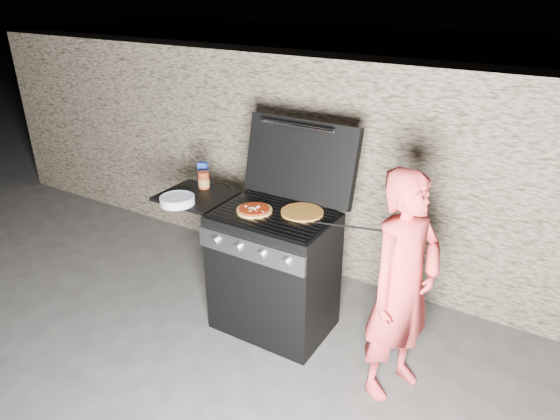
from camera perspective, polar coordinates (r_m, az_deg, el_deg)
The scene contains 10 objects.
ground at distance 3.81m, azimuth -0.66°, elevation -12.91°, with size 50.00×50.00×0.00m, color #3A3835.
stone_wall at distance 4.19m, azimuth 6.86°, elevation 4.73°, with size 8.00×0.35×1.80m, color gray.
gas_grill at distance 3.66m, azimuth -4.04°, elevation -6.00°, with size 1.34×0.79×0.91m, color black, non-canonical shape.
pizza_topped at distance 3.36m, azimuth -2.95°, elevation 0.04°, with size 0.24×0.24×0.03m, color #DB954B, non-canonical shape.
pizza_plain at distance 3.33m, azimuth 2.55°, elevation -0.26°, with size 0.29×0.29×0.02m, color gold.
sauce_jar at distance 3.78m, azimuth -8.71°, elevation 3.43°, with size 0.08×0.08×0.13m, color maroon.
blue_carton at distance 3.90m, azimuth -8.78°, elevation 4.31°, with size 0.07×0.04×0.16m, color navy.
plate_stack at distance 3.55m, azimuth -11.65°, elevation 1.11°, with size 0.24×0.24×0.06m, color silver.
person at distance 2.98m, azimuth 13.82°, elevation -8.64°, with size 0.53×0.35×1.44m, color #EA4040.
tongs at distance 3.08m, azimuth 7.77°, elevation -1.81°, with size 0.01×0.01×0.48m, color black.
Camera 1 is at (1.59, -2.55, 2.34)m, focal length 32.00 mm.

